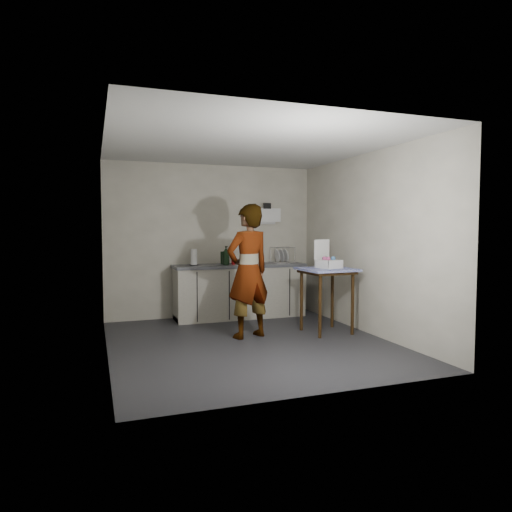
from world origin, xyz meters
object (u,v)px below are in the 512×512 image
object	(u,v)px
soap_bottle	(226,255)
dish_rack	(282,259)
dark_bottle	(222,258)
standing_man	(248,271)
side_table	(327,277)
paper_towel	(194,258)
soda_can	(233,261)
kitchen_counter	(240,292)
bakery_box	(328,262)

from	to	relation	value
soap_bottle	dish_rack	xyz separation A→B (m)	(1.06, 0.11, -0.09)
dark_bottle	standing_man	bearing A→B (deg)	-91.38
side_table	paper_towel	distance (m)	2.23
soap_bottle	dish_rack	size ratio (longest dim) A/B	0.78
soap_bottle	dish_rack	world-z (taller)	soap_bottle
dark_bottle	dish_rack	size ratio (longest dim) A/B	0.54
soda_can	kitchen_counter	bearing A→B (deg)	15.30
soap_bottle	paper_towel	world-z (taller)	soap_bottle
kitchen_counter	soda_can	distance (m)	0.56
soap_bottle	standing_man	bearing A→B (deg)	-92.46
side_table	dish_rack	distance (m)	1.55
dark_bottle	dish_rack	xyz separation A→B (m)	(1.08, -0.03, -0.04)
dish_rack	standing_man	bearing A→B (deg)	-127.82
kitchen_counter	paper_towel	world-z (taller)	paper_towel
dark_bottle	bakery_box	xyz separation A→B (m)	(1.17, -1.54, 0.01)
dish_rack	soap_bottle	bearing A→B (deg)	-173.92
bakery_box	dish_rack	bearing A→B (deg)	78.72
side_table	bakery_box	xyz separation A→B (m)	(0.04, 0.03, 0.21)
standing_man	soda_can	world-z (taller)	standing_man
paper_towel	dark_bottle	bearing A→B (deg)	7.57
dark_bottle	bakery_box	distance (m)	1.93
kitchen_counter	standing_man	world-z (taller)	standing_man
soda_can	dish_rack	xyz separation A→B (m)	(0.92, 0.07, 0.00)
standing_man	paper_towel	size ratio (longest dim) A/B	6.91
kitchen_counter	soap_bottle	bearing A→B (deg)	-164.68
soap_bottle	paper_towel	xyz separation A→B (m)	(-0.52, 0.08, -0.03)
side_table	paper_towel	size ratio (longest dim) A/B	3.50
dark_bottle	side_table	bearing A→B (deg)	-54.23
side_table	dark_bottle	xyz separation A→B (m)	(-1.13, 1.57, 0.20)
kitchen_counter	paper_towel	distance (m)	0.99
paper_towel	bakery_box	size ratio (longest dim) A/B	0.65
soap_bottle	dish_rack	bearing A→B (deg)	6.08
soap_bottle	soda_can	size ratio (longest dim) A/B	2.51
soda_can	dish_rack	bearing A→B (deg)	4.62
side_table	soap_bottle	world-z (taller)	soap_bottle
kitchen_counter	paper_towel	bearing A→B (deg)	179.36
kitchen_counter	standing_man	size ratio (longest dim) A/B	1.21
standing_man	soda_can	xyz separation A→B (m)	(0.20, 1.36, 0.05)
soap_bottle	paper_towel	size ratio (longest dim) A/B	1.17
standing_man	soap_bottle	world-z (taller)	standing_man
soap_bottle	soda_can	bearing A→B (deg)	15.34
side_table	standing_man	xyz separation A→B (m)	(-1.17, 0.10, 0.11)
standing_man	soda_can	distance (m)	1.38
soap_bottle	soda_can	world-z (taller)	soap_bottle
kitchen_counter	standing_man	xyz separation A→B (m)	(-0.32, -1.40, 0.50)
standing_man	bakery_box	xyz separation A→B (m)	(1.20, -0.07, 0.11)
side_table	bakery_box	distance (m)	0.22
side_table	soda_can	xyz separation A→B (m)	(-0.97, 1.46, 0.15)
kitchen_counter	dark_bottle	xyz separation A→B (m)	(-0.28, 0.08, 0.59)
soda_can	bakery_box	bearing A→B (deg)	-54.83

